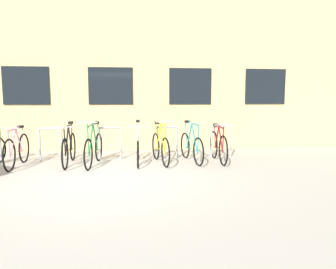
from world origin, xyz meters
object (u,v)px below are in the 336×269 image
bicycle_maroon (218,146)px  bicycle_teal (191,146)px  bicycle_pink (17,150)px  bicycle_white (138,148)px  bicycle_black (69,148)px  bicycle_yellow (160,147)px  bicycle_green (94,148)px

bicycle_maroon → bicycle_teal: bicycle_teal is taller
bicycle_pink → bicycle_white: (2.86, 0.08, -0.02)m
bicycle_maroon → bicycle_teal: (-0.68, 0.07, -0.01)m
bicycle_black → bicycle_white: size_ratio=1.03×
bicycle_white → bicycle_maroon: bearing=-2.1°
bicycle_yellow → bicycle_black: bearing=177.7°
bicycle_green → bicycle_black: bearing=167.3°
bicycle_maroon → bicycle_white: size_ratio=0.97×
bicycle_green → bicycle_pink: bicycle_green is taller
bicycle_green → bicycle_teal: bicycle_green is taller
bicycle_pink → bicycle_white: bearing=1.7°
bicycle_black → bicycle_white: 1.68m
bicycle_black → bicycle_yellow: size_ratio=1.08×
bicycle_green → bicycle_white: 1.08m
bicycle_pink → bicycle_teal: (4.22, 0.09, -0.01)m
bicycle_green → bicycle_maroon: (3.11, 0.05, -0.01)m
bicycle_teal → bicycle_green: bearing=-177.1°
bicycle_maroon → bicycle_white: 2.04m
bicycle_pink → bicycle_yellow: 3.41m
bicycle_white → bicycle_yellow: (0.56, -0.07, 0.02)m
bicycle_black → bicycle_yellow: 2.24m
bicycle_maroon → bicycle_white: (-2.04, 0.07, -0.02)m
bicycle_black → bicycle_maroon: bicycle_black is taller
bicycle_black → bicycle_teal: bicycle_teal is taller
bicycle_pink → bicycle_teal: size_ratio=1.02×
bicycle_white → bicycle_green: bearing=-173.6°
bicycle_green → bicycle_pink: bearing=178.8°
bicycle_teal → bicycle_white: bearing=-179.9°
bicycle_pink → bicycle_maroon: bearing=0.1°
bicycle_green → bicycle_teal: bearing=2.9°
bicycle_green → bicycle_white: bearing=6.4°
bicycle_yellow → bicycle_white: bearing=172.5°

